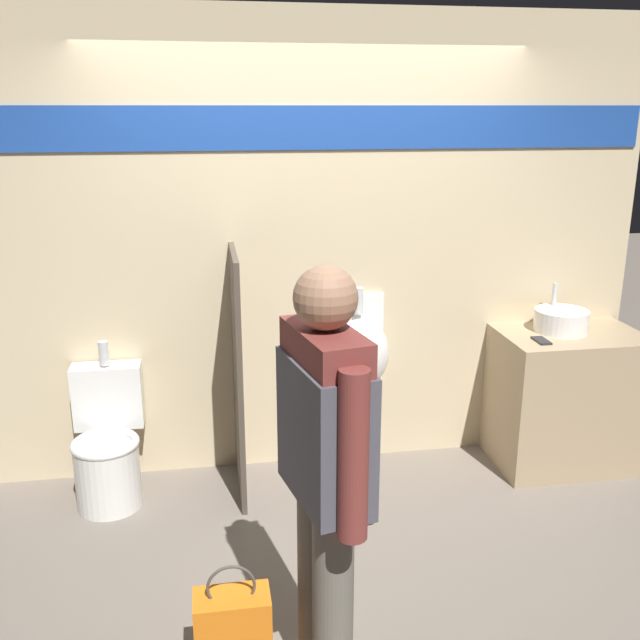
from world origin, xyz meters
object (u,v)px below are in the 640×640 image
cell_phone (541,341)px  urinal_near_counter (360,353)px  person_in_vest (325,459)px  shopping_bag (233,638)px  sink_basin (561,320)px  toilet (108,447)px

cell_phone → urinal_near_counter: urinal_near_counter is taller
person_in_vest → shopping_bag: (-0.35, 0.06, -0.77)m
sink_basin → shopping_bag: (-2.08, -1.55, -0.72)m
person_in_vest → toilet: bearing=20.1°
cell_phone → urinal_near_counter: size_ratio=0.12×
toilet → person_in_vest: 1.95m
sink_basin → shopping_bag: size_ratio=0.61×
toilet → shopping_bag: size_ratio=1.69×
cell_phone → toilet: toilet is taller
toilet → person_in_vest: size_ratio=0.54×
cell_phone → toilet: (-2.51, 0.12, -0.54)m
sink_basin → cell_phone: bearing=-140.2°
sink_basin → shopping_bag: 2.69m
toilet → shopping_bag: bearing=-67.2°
cell_phone → person_in_vest: size_ratio=0.08×
shopping_bag → urinal_near_counter: bearing=62.6°
shopping_bag → toilet: bearing=112.8°
cell_phone → toilet: size_ratio=0.16×
urinal_near_counter → shopping_bag: urinal_near_counter is taller
urinal_near_counter → sink_basin: bearing=-5.0°
cell_phone → toilet: 2.57m
cell_phone → person_in_vest: person_in_vest is taller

